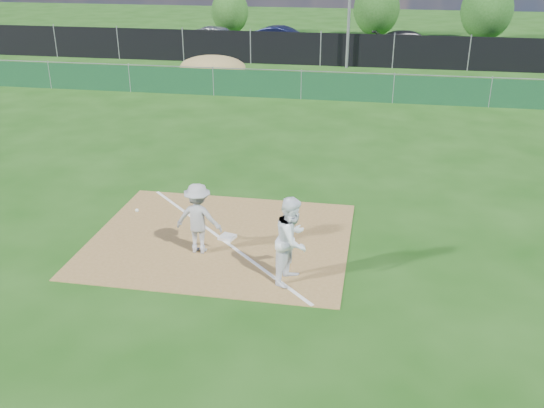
{
  "coord_description": "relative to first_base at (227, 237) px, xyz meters",
  "views": [
    {
      "loc": [
        3.47,
        -11.34,
        6.46
      ],
      "look_at": [
        1.23,
        1.0,
        1.0
      ],
      "focal_mm": 40.0,
      "sensor_mm": 36.0,
      "label": 1
    }
  ],
  "objects": [
    {
      "name": "car_right",
      "position": [
        4.94,
        27.07,
        0.63
      ],
      "size": [
        5.0,
        3.04,
        1.35
      ],
      "primitive_type": "imported",
      "rotation": [
        0.0,
        0.0,
        1.83
      ],
      "color": "black",
      "rests_on": "parking_lot"
    },
    {
      "name": "first_base",
      "position": [
        0.0,
        0.0,
        0.0
      ],
      "size": [
        0.42,
        0.42,
        0.07
      ],
      "primitive_type": "cube",
      "rotation": [
        0.0,
        0.0,
        -0.29
      ],
      "color": "silver",
      "rests_on": "infield_dirt"
    },
    {
      "name": "play_at_first",
      "position": [
        -0.46,
        -0.71,
        0.78
      ],
      "size": [
        1.92,
        0.65,
        1.62
      ],
      "color": "#B0B0B3",
      "rests_on": "infield_dirt"
    },
    {
      "name": "runner",
      "position": [
        1.77,
        -1.57,
        0.87
      ],
      "size": [
        0.91,
        1.05,
        1.86
      ],
      "primitive_type": "imported",
      "rotation": [
        0.0,
        0.0,
        1.31
      ],
      "color": "white",
      "rests_on": "ground"
    },
    {
      "name": "car_left",
      "position": [
        -7.51,
        27.46,
        0.64
      ],
      "size": [
        4.31,
        3.06,
        1.36
      ],
      "primitive_type": "imported",
      "rotation": [
        0.0,
        0.0,
        1.16
      ],
      "color": "#ABAFB3",
      "rests_on": "parking_lot"
    },
    {
      "name": "car_mid",
      "position": [
        -3.1,
        26.96,
        0.67
      ],
      "size": [
        4.52,
        2.11,
        1.43
      ],
      "primitive_type": "imported",
      "rotation": [
        0.0,
        0.0,
        1.43
      ],
      "color": "black",
      "rests_on": "parking_lot"
    },
    {
      "name": "green_fence",
      "position": [
        -0.16,
        13.98,
        0.54
      ],
      "size": [
        44.0,
        0.05,
        1.2
      ],
      "primitive_type": "cube",
      "color": "#103B1E",
      "rests_on": "ground"
    },
    {
      "name": "tree_mid",
      "position": [
        2.6,
        33.44,
        1.93
      ],
      "size": [
        3.26,
        3.26,
        3.87
      ],
      "color": "#382316",
      "rests_on": "ground"
    },
    {
      "name": "tree_right",
      "position": [
        10.07,
        32.82,
        2.08
      ],
      "size": [
        3.49,
        3.49,
        4.14
      ],
      "color": "#382316",
      "rests_on": "ground"
    },
    {
      "name": "foul_line",
      "position": [
        -0.16,
        -0.02,
        -0.03
      ],
      "size": [
        5.01,
        5.01,
        0.01
      ],
      "primitive_type": "cube",
      "rotation": [
        0.0,
        0.0,
        0.79
      ],
      "color": "white",
      "rests_on": "infield_dirt"
    },
    {
      "name": "dirt_mound",
      "position": [
        -5.16,
        17.48,
        0.53
      ],
      "size": [
        3.38,
        2.6,
        1.17
      ],
      "primitive_type": "ellipsoid",
      "color": "olive",
      "rests_on": "ground"
    },
    {
      "name": "black_fence",
      "position": [
        -0.16,
        21.98,
        0.84
      ],
      "size": [
        46.0,
        0.04,
        1.8
      ],
      "primitive_type": "cube",
      "color": "black",
      "rests_on": "ground"
    },
    {
      "name": "parking_lot",
      "position": [
        -0.16,
        26.98,
        -0.05
      ],
      "size": [
        46.0,
        9.0,
        0.01
      ],
      "primitive_type": "cube",
      "color": "black",
      "rests_on": "ground"
    },
    {
      "name": "infield_dirt",
      "position": [
        -0.16,
        -0.02,
        -0.05
      ],
      "size": [
        6.0,
        5.0,
        0.02
      ],
      "primitive_type": "cube",
      "color": "olive",
      "rests_on": "ground"
    },
    {
      "name": "ground",
      "position": [
        -0.16,
        8.98,
        -0.06
      ],
      "size": [
        90.0,
        90.0,
        0.0
      ],
      "primitive_type": "plane",
      "color": "#17430E",
      "rests_on": "ground"
    },
    {
      "name": "tree_left",
      "position": [
        -8.04,
        32.85,
        1.61
      ],
      "size": [
        2.73,
        2.73,
        3.24
      ],
      "color": "#382316",
      "rests_on": "ground"
    }
  ]
}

